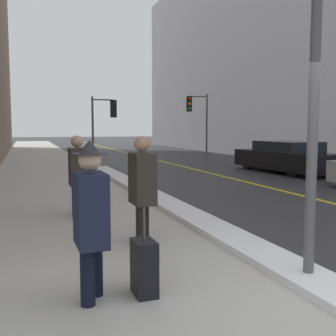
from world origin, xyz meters
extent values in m
cube|color=#B2AFA8|center=(-2.00, 15.00, 0.01)|extent=(4.00, 80.00, 0.01)
cube|color=gold|center=(4.00, 15.00, 0.00)|extent=(0.16, 80.00, 0.00)
cube|color=white|center=(0.19, 6.82, 0.05)|extent=(0.64, 16.62, 0.11)
cube|color=slate|center=(13.00, 22.00, 7.11)|extent=(6.00, 36.00, 14.23)
cylinder|color=#515156|center=(0.23, 0.78, 2.68)|extent=(0.12, 0.12, 5.36)
cylinder|color=#515156|center=(0.44, 18.47, 1.68)|extent=(0.11, 0.11, 3.36)
cylinder|color=#515156|center=(0.98, 18.50, 3.21)|extent=(1.10, 0.14, 0.07)
cube|color=black|center=(1.53, 18.54, 2.76)|extent=(0.31, 0.22, 0.90)
sphere|color=red|center=(1.53, 18.66, 3.04)|extent=(0.19, 0.19, 0.19)
sphere|color=orange|center=(1.53, 18.66, 2.76)|extent=(0.19, 0.19, 0.19)
sphere|color=green|center=(1.53, 18.66, 2.47)|extent=(0.19, 0.19, 0.19)
cylinder|color=#515156|center=(7.54, 20.17, 1.89)|extent=(0.11, 0.11, 3.78)
cylinder|color=#515156|center=(6.99, 20.24, 3.63)|extent=(1.10, 0.20, 0.07)
cube|color=black|center=(6.45, 20.31, 3.18)|extent=(0.32, 0.24, 0.90)
sphere|color=red|center=(6.43, 20.19, 3.47)|extent=(0.19, 0.19, 0.19)
sphere|color=orange|center=(6.43, 20.19, 3.18)|extent=(0.19, 0.19, 0.19)
sphere|color=green|center=(6.43, 20.19, 2.90)|extent=(0.19, 0.19, 0.19)
cylinder|color=black|center=(-2.18, 1.12, 0.42)|extent=(0.15, 0.15, 0.84)
cylinder|color=black|center=(-2.30, 0.88, 0.42)|extent=(0.15, 0.15, 0.84)
cube|color=#191E38|center=(-2.24, 1.00, 0.96)|extent=(0.31, 0.51, 0.74)
sphere|color=beige|center=(-2.24, 1.00, 1.46)|extent=(0.23, 0.23, 0.23)
cylinder|color=#28282D|center=(-2.24, 1.00, 1.52)|extent=(0.35, 0.35, 0.01)
cone|color=#28282D|center=(-2.24, 1.00, 1.59)|extent=(0.22, 0.22, 0.14)
cylinder|color=black|center=(-1.12, 3.05, 0.44)|extent=(0.16, 0.16, 0.89)
cylinder|color=black|center=(-1.23, 2.81, 0.44)|extent=(0.16, 0.16, 0.89)
cube|color=#2D2823|center=(-1.17, 2.93, 1.01)|extent=(0.32, 0.54, 0.78)
sphere|color=tan|center=(-1.17, 2.93, 1.54)|extent=(0.24, 0.24, 0.24)
cube|color=black|center=(-1.18, 3.30, 0.84)|extent=(0.10, 0.22, 0.28)
cylinder|color=black|center=(-1.81, 5.47, 0.44)|extent=(0.15, 0.15, 0.87)
cylinder|color=black|center=(-1.93, 5.23, 0.44)|extent=(0.15, 0.15, 0.87)
cube|color=#2D2823|center=(-1.87, 5.35, 0.99)|extent=(0.32, 0.53, 0.76)
sphere|color=tan|center=(-1.87, 5.35, 1.51)|extent=(0.24, 0.24, 0.24)
cube|color=black|center=(6.96, 11.12, 0.50)|extent=(2.02, 4.97, 0.68)
cube|color=black|center=(6.96, 11.00, 1.04)|extent=(1.76, 2.62, 0.41)
cylinder|color=black|center=(6.12, 12.60, 0.35)|extent=(0.24, 0.71, 0.70)
cylinder|color=black|center=(7.65, 12.67, 0.35)|extent=(0.24, 0.71, 0.70)
cylinder|color=black|center=(6.26, 9.57, 0.35)|extent=(0.24, 0.71, 0.70)
cylinder|color=black|center=(7.80, 9.65, 0.35)|extent=(0.24, 0.71, 0.70)
cube|color=black|center=(-1.69, 0.97, 0.30)|extent=(0.23, 0.36, 0.60)
cylinder|color=#4C4C51|center=(-1.69, 0.97, 0.77)|extent=(0.02, 0.02, 0.35)
camera|label=1|loc=(-2.84, -3.20, 1.78)|focal=45.00mm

